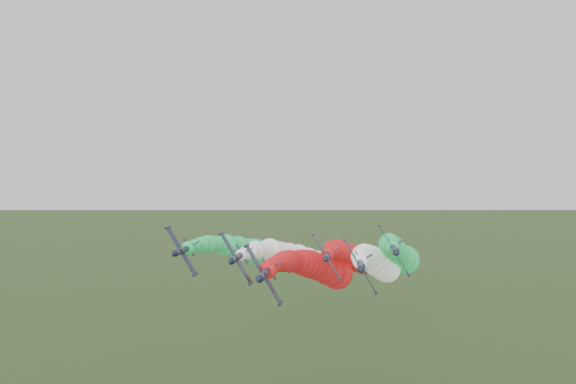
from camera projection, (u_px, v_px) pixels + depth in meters
name	position (u px, v px, depth m)	size (l,w,h in m)	color
jet_lead	(321.00, 268.00, 127.76)	(15.02, 78.54, 19.78)	black
jet_inner_left	(300.00, 259.00, 139.95)	(14.99, 78.50, 19.74)	black
jet_inner_right	(377.00, 263.00, 134.05)	(14.66, 78.17, 19.41)	black
jet_outer_left	(262.00, 254.00, 145.97)	(15.17, 78.69, 19.93)	black
jet_outer_right	(399.00, 254.00, 141.65)	(15.11, 78.63, 19.87)	black
jet_trail	(353.00, 257.00, 149.60)	(14.36, 77.88, 19.12)	black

